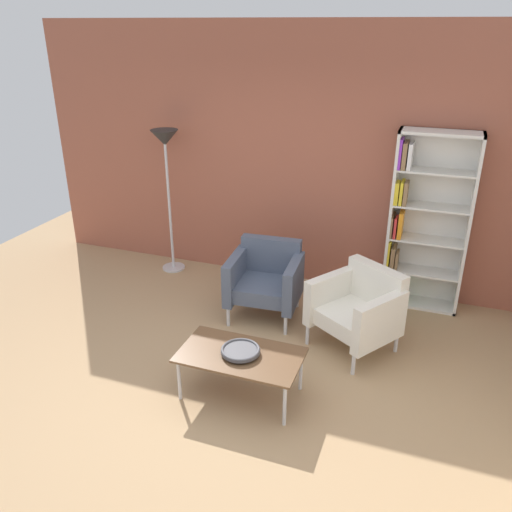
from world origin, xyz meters
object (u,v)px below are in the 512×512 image
at_px(bookshelf_tall, 422,223).
at_px(armchair_near_window, 359,308).
at_px(armchair_by_bookshelf, 266,278).
at_px(floor_lamp_torchiere, 166,155).
at_px(decorative_bowl, 240,350).
at_px(coffee_table_low, 241,357).

distance_m(bookshelf_tall, armchair_near_window, 1.27).
distance_m(armchair_by_bookshelf, floor_lamp_torchiere, 1.90).
bearing_deg(armchair_near_window, decorative_bowl, -93.42).
height_order(bookshelf_tall, floor_lamp_torchiere, bookshelf_tall).
relative_size(decorative_bowl, floor_lamp_torchiere, 0.18).
height_order(decorative_bowl, armchair_near_window, armchair_near_window).
height_order(bookshelf_tall, armchair_near_window, bookshelf_tall).
relative_size(coffee_table_low, decorative_bowl, 3.12).
bearing_deg(bookshelf_tall, decorative_bowl, -119.53).
distance_m(bookshelf_tall, coffee_table_low, 2.51).
distance_m(coffee_table_low, decorative_bowl, 0.07).
bearing_deg(bookshelf_tall, armchair_by_bookshelf, -151.47).
bearing_deg(armchair_near_window, bookshelf_tall, 101.15).
bearing_deg(floor_lamp_torchiere, decorative_bowl, -49.46).
height_order(bookshelf_tall, decorative_bowl, bookshelf_tall).
height_order(decorative_bowl, armchair_by_bookshelf, armchair_by_bookshelf).
bearing_deg(decorative_bowl, floor_lamp_torchiere, 130.54).
xyz_separation_m(armchair_by_bookshelf, floor_lamp_torchiere, (-1.46, 0.65, 1.03)).
bearing_deg(armchair_by_bookshelf, decorative_bowl, -83.82).
xyz_separation_m(bookshelf_tall, coffee_table_low, (-1.20, -2.13, -0.56)).
relative_size(bookshelf_tall, floor_lamp_torchiere, 1.09).
xyz_separation_m(bookshelf_tall, armchair_by_bookshelf, (-1.45, -0.79, -0.52)).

